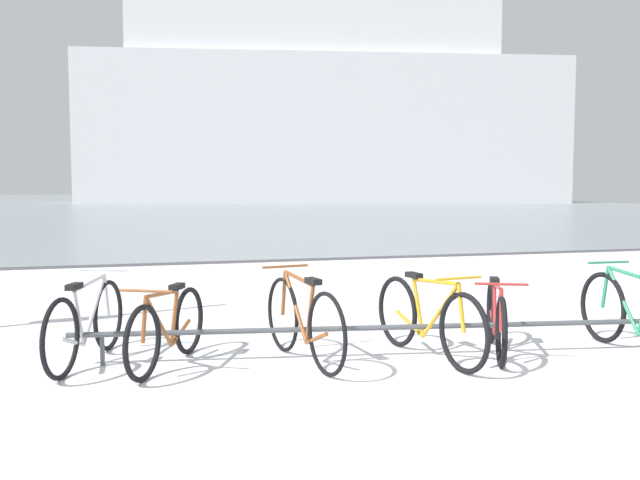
{
  "coord_description": "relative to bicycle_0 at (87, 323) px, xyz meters",
  "views": [
    {
      "loc": [
        -2.31,
        -4.21,
        1.6
      ],
      "look_at": [
        -0.01,
        4.02,
        0.92
      ],
      "focal_mm": 38.71,
      "sensor_mm": 36.0,
      "label": 1
    }
  ],
  "objects": [
    {
      "name": "bicycle_0",
      "position": [
        0.0,
        0.0,
        0.0
      ],
      "size": [
        0.68,
        1.62,
        0.8
      ],
      "color": "black",
      "rests_on": "ground"
    },
    {
      "name": "bicycle_5",
      "position": [
        4.99,
        -1.01,
        0.01
      ],
      "size": [
        0.46,
        1.68,
        0.84
      ],
      "color": "black",
      "rests_on": "ground"
    },
    {
      "name": "bicycle_2",
      "position": [
        1.88,
        -0.49,
        0.02
      ],
      "size": [
        0.46,
        1.66,
        0.84
      ],
      "color": "black",
      "rests_on": "ground"
    },
    {
      "name": "bicycle_4",
      "position": [
        3.72,
        -0.68,
        -0.03
      ],
      "size": [
        0.75,
        1.5,
        0.74
      ],
      "color": "black",
      "rests_on": "ground"
    },
    {
      "name": "ferry_ship",
      "position": [
        17.7,
        55.11,
        9.45
      ],
      "size": [
        44.05,
        17.75,
        29.25
      ],
      "color": "white",
      "rests_on": "ground"
    },
    {
      "name": "bicycle_1",
      "position": [
        0.69,
        -0.31,
        -0.02
      ],
      "size": [
        0.79,
        1.43,
        0.75
      ],
      "color": "black",
      "rests_on": "ground"
    },
    {
      "name": "bicycle_3",
      "position": [
        3.02,
        -0.67,
        0.01
      ],
      "size": [
        0.46,
        1.78,
        0.82
      ],
      "color": "black",
      "rests_on": "ground"
    },
    {
      "name": "ground",
      "position": [
        2.69,
        51.68,
        -0.4
      ],
      "size": [
        80.0,
        132.0,
        0.08
      ],
      "color": "white"
    },
    {
      "name": "bike_rack",
      "position": [
        2.86,
        -0.55,
        -0.09
      ],
      "size": [
        6.07,
        1.0,
        0.31
      ],
      "color": "#4C5156",
      "rests_on": "ground"
    }
  ]
}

